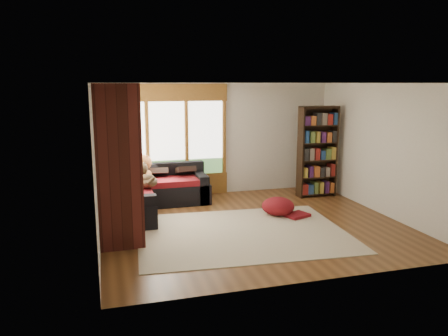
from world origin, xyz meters
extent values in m
plane|color=#543117|center=(0.00, 0.00, 0.00)|extent=(5.50, 5.50, 0.00)
plane|color=white|center=(0.00, 0.00, 2.60)|extent=(5.50, 5.50, 0.00)
cube|color=silver|center=(0.00, 2.50, 1.30)|extent=(5.50, 0.04, 2.60)
cube|color=silver|center=(0.00, -2.50, 1.30)|extent=(5.50, 0.04, 2.60)
cube|color=silver|center=(-2.75, 0.00, 1.30)|extent=(0.04, 5.00, 2.60)
cube|color=silver|center=(2.75, 0.00, 1.30)|extent=(0.04, 5.00, 2.60)
cube|color=brown|center=(-1.20, 2.47, 1.35)|extent=(2.82, 0.10, 1.90)
cube|color=white|center=(-1.20, 2.47, 1.35)|extent=(2.54, 0.09, 1.62)
cube|color=brown|center=(-2.72, 1.20, 1.35)|extent=(0.10, 2.62, 1.90)
cube|color=white|center=(-2.72, 1.20, 1.35)|extent=(0.09, 2.36, 1.62)
cube|color=gray|center=(-2.69, 2.03, 1.75)|extent=(0.03, 0.72, 0.90)
cube|color=#471914|center=(-2.40, -0.35, 1.30)|extent=(0.70, 0.70, 2.60)
cube|color=black|center=(-1.65, 2.05, 0.21)|extent=(2.20, 0.90, 0.42)
cube|color=black|center=(-1.65, 2.40, 0.61)|extent=(2.20, 0.20, 0.38)
cube|color=black|center=(-0.65, 2.05, 0.30)|extent=(0.20, 0.90, 0.60)
cube|color=maroon|center=(-1.75, 1.93, 0.48)|extent=(1.90, 0.66, 0.12)
cube|color=black|center=(-2.30, 1.40, 0.21)|extent=(0.90, 2.20, 0.42)
cube|color=black|center=(-2.65, 1.40, 0.61)|extent=(0.20, 2.20, 0.38)
cube|color=black|center=(-2.30, 0.40, 0.30)|extent=(0.90, 0.20, 0.60)
cube|color=maroon|center=(-2.18, 1.05, 0.48)|extent=(0.66, 1.20, 0.12)
cube|color=maroon|center=(-2.18, 2.00, 0.48)|extent=(0.66, 0.66, 0.12)
cube|color=white|center=(-0.34, -0.43, 0.01)|extent=(3.81, 3.02, 0.01)
cube|color=black|center=(2.57, 1.59, 1.05)|extent=(0.04, 0.30, 2.09)
cube|color=black|center=(1.71, 1.59, 1.05)|extent=(0.04, 0.30, 2.09)
cube|color=black|center=(2.14, 1.73, 1.05)|extent=(0.90, 0.02, 2.09)
cube|color=black|center=(2.14, 1.59, 0.06)|extent=(0.82, 0.28, 0.03)
cube|color=black|center=(2.14, 1.59, 0.46)|extent=(0.82, 0.28, 0.03)
cube|color=black|center=(2.14, 1.59, 0.86)|extent=(0.82, 0.28, 0.03)
cube|color=black|center=(2.14, 1.59, 1.26)|extent=(0.82, 0.28, 0.03)
cube|color=black|center=(2.14, 1.59, 1.66)|extent=(0.82, 0.28, 0.03)
cube|color=black|center=(2.14, 1.59, 2.05)|extent=(0.82, 0.28, 0.03)
cube|color=#726659|center=(2.14, 1.57, 1.05)|extent=(0.78, 0.22, 1.93)
ellipsoid|color=maroon|center=(0.70, 0.43, 0.19)|extent=(0.83, 0.83, 0.35)
ellipsoid|color=brown|center=(-1.97, 1.69, 0.74)|extent=(0.90, 0.96, 0.27)
sphere|color=brown|center=(-1.79, 1.92, 0.87)|extent=(0.46, 0.46, 0.33)
cone|color=brown|center=(-1.82, 1.88, 1.00)|extent=(0.17, 0.17, 0.14)
ellipsoid|color=black|center=(-1.85, 1.20, 0.71)|extent=(0.60, 0.78, 0.24)
sphere|color=black|center=(-1.90, 1.45, 0.82)|extent=(0.34, 0.34, 0.28)
cone|color=black|center=(-1.89, 1.40, 0.94)|extent=(0.12, 0.12, 0.12)
cube|color=black|center=(-0.95, 2.26, 0.75)|extent=(0.45, 0.12, 0.45)
cube|color=black|center=(-1.55, 2.26, 0.75)|extent=(0.45, 0.12, 0.45)
cube|color=black|center=(-2.48, 1.80, 0.75)|extent=(0.45, 0.12, 0.45)
cube|color=black|center=(-2.48, 0.70, 0.75)|extent=(0.45, 0.12, 0.45)
camera|label=1|loc=(-2.64, -7.40, 2.59)|focal=35.00mm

